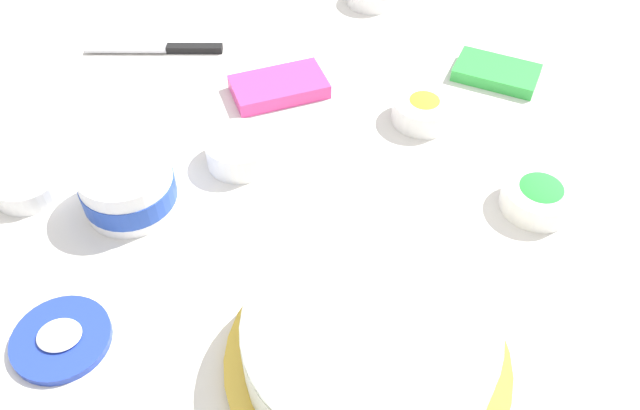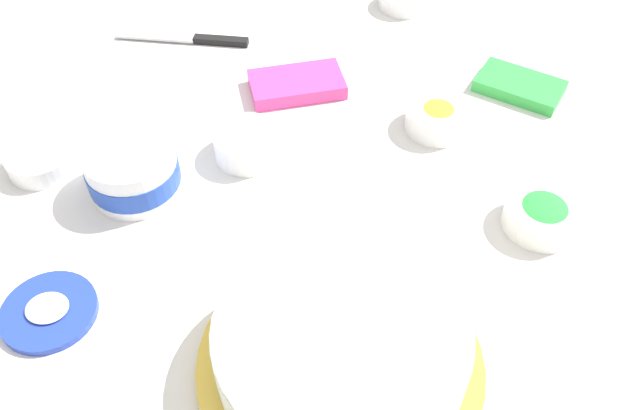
% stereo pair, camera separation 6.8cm
% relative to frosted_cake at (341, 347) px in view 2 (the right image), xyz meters
% --- Properties ---
extents(ground_plane, '(1.54, 1.54, 0.00)m').
position_rel_frosted_cake_xyz_m(ground_plane, '(-0.06, 0.32, -0.04)').
color(ground_plane, silver).
extents(frosted_cake, '(0.32, 0.32, 0.09)m').
position_rel_frosted_cake_xyz_m(frosted_cake, '(0.00, 0.00, 0.00)').
color(frosted_cake, gold).
rests_on(frosted_cake, ground_plane).
extents(frosting_tub, '(0.13, 0.13, 0.07)m').
position_rel_frosted_cake_xyz_m(frosting_tub, '(-0.30, 0.25, -0.01)').
color(frosting_tub, white).
rests_on(frosting_tub, ground_plane).
extents(frosting_tub_lid, '(0.11, 0.11, 0.02)m').
position_rel_frosted_cake_xyz_m(frosting_tub_lid, '(-0.35, 0.04, -0.04)').
color(frosting_tub_lid, '#233DAD').
rests_on(frosting_tub_lid, ground_plane).
extents(spreading_knife, '(0.24, 0.03, 0.01)m').
position_rel_frosted_cake_xyz_m(spreading_knife, '(-0.30, 0.61, -0.04)').
color(spreading_knife, silver).
rests_on(spreading_knife, ground_plane).
extents(sprinkle_bowl_orange, '(0.09, 0.09, 0.03)m').
position_rel_frosted_cake_xyz_m(sprinkle_bowl_orange, '(-0.45, 0.28, -0.03)').
color(sprinkle_bowl_orange, white).
rests_on(sprinkle_bowl_orange, ground_plane).
extents(sprinkle_bowl_rainbow, '(0.10, 0.10, 0.04)m').
position_rel_frosted_cake_xyz_m(sprinkle_bowl_rainbow, '(-0.16, 0.33, -0.02)').
color(sprinkle_bowl_rainbow, white).
rests_on(sprinkle_bowl_rainbow, ground_plane).
extents(sprinkle_bowl_green, '(0.10, 0.10, 0.04)m').
position_rel_frosted_cake_xyz_m(sprinkle_bowl_green, '(0.25, 0.23, -0.02)').
color(sprinkle_bowl_green, white).
rests_on(sprinkle_bowl_green, ground_plane).
extents(sprinkle_bowl_yellow, '(0.10, 0.10, 0.04)m').
position_rel_frosted_cake_xyz_m(sprinkle_bowl_yellow, '(0.12, 0.42, -0.02)').
color(sprinkle_bowl_yellow, white).
rests_on(sprinkle_bowl_yellow, ground_plane).
extents(candy_box_lower, '(0.17, 0.13, 0.02)m').
position_rel_frosted_cake_xyz_m(candy_box_lower, '(-0.10, 0.49, -0.03)').
color(candy_box_lower, '#E53D8E').
rests_on(candy_box_lower, ground_plane).
extents(candy_box_upper, '(0.15, 0.13, 0.02)m').
position_rel_frosted_cake_xyz_m(candy_box_upper, '(0.25, 0.52, -0.03)').
color(candy_box_upper, green).
rests_on(candy_box_upper, ground_plane).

